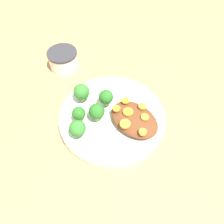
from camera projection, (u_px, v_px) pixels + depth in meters
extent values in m
plane|color=tan|center=(112.00, 120.00, 0.59)|extent=(4.00, 4.00, 0.00)
cylinder|color=silver|center=(112.00, 118.00, 0.58)|extent=(0.28, 0.28, 0.02)
torus|color=silver|center=(112.00, 115.00, 0.57)|extent=(0.28, 0.28, 0.01)
cylinder|color=white|center=(63.00, 60.00, 0.69)|extent=(0.09, 0.09, 0.06)
cylinder|color=#333338|center=(62.00, 53.00, 0.67)|extent=(0.09, 0.09, 0.01)
cylinder|color=white|center=(62.00, 55.00, 0.67)|extent=(0.07, 0.07, 0.01)
ellipsoid|color=brown|center=(134.00, 119.00, 0.55)|extent=(0.13, 0.09, 0.03)
cylinder|color=#7FA85B|center=(106.00, 102.00, 0.58)|extent=(0.01, 0.01, 0.02)
sphere|color=#286B23|center=(106.00, 97.00, 0.56)|extent=(0.04, 0.04, 0.04)
cylinder|color=#7FA85B|center=(82.00, 97.00, 0.59)|extent=(0.01, 0.01, 0.02)
sphere|color=#337A2D|center=(81.00, 92.00, 0.58)|extent=(0.04, 0.04, 0.04)
cylinder|color=#7FA85B|center=(97.00, 116.00, 0.56)|extent=(0.02, 0.02, 0.02)
sphere|color=#286B23|center=(97.00, 111.00, 0.54)|extent=(0.04, 0.04, 0.04)
cylinder|color=#759E51|center=(79.00, 133.00, 0.53)|extent=(0.01, 0.01, 0.02)
sphere|color=#337A2D|center=(77.00, 128.00, 0.51)|extent=(0.04, 0.04, 0.04)
cylinder|color=#7FA85B|center=(80.00, 118.00, 0.56)|extent=(0.02, 0.02, 0.02)
sphere|color=#286B23|center=(79.00, 113.00, 0.54)|extent=(0.03, 0.03, 0.03)
cylinder|color=orange|center=(143.00, 132.00, 0.51)|extent=(0.02, 0.02, 0.01)
cylinder|color=orange|center=(145.00, 117.00, 0.53)|extent=(0.02, 0.02, 0.01)
cylinder|color=orange|center=(128.00, 112.00, 0.54)|extent=(0.03, 0.03, 0.00)
cylinder|color=orange|center=(117.00, 109.00, 0.55)|extent=(0.02, 0.02, 0.00)
cylinder|color=orange|center=(125.00, 124.00, 0.52)|extent=(0.03, 0.03, 0.01)
cylinder|color=orange|center=(126.00, 101.00, 0.56)|extent=(0.02, 0.02, 0.00)
cylinder|color=orange|center=(142.00, 107.00, 0.55)|extent=(0.02, 0.02, 0.01)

